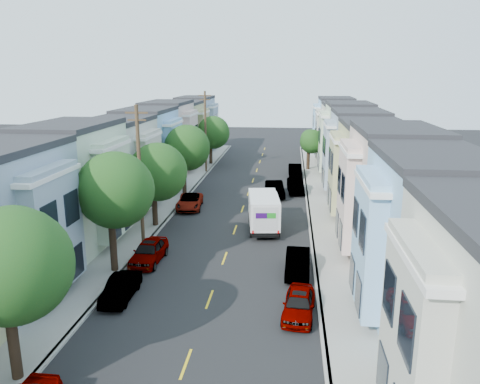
# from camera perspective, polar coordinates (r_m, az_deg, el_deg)

# --- Properties ---
(ground) EXTENTS (160.00, 160.00, 0.00)m
(ground) POSITION_cam_1_polar(r_m,az_deg,el_deg) (32.12, -1.89, -8.10)
(ground) COLOR black
(ground) RESTS_ON ground
(road_slab) EXTENTS (12.00, 70.00, 0.02)m
(road_slab) POSITION_cam_1_polar(r_m,az_deg,el_deg) (46.25, 0.70, -1.04)
(road_slab) COLOR black
(road_slab) RESTS_ON ground
(curb_left) EXTENTS (0.30, 70.00, 0.15)m
(curb_left) POSITION_cam_1_polar(r_m,az_deg,el_deg) (47.17, -6.63, -0.75)
(curb_left) COLOR gray
(curb_left) RESTS_ON ground
(curb_right) EXTENTS (0.30, 70.00, 0.15)m
(curb_right) POSITION_cam_1_polar(r_m,az_deg,el_deg) (46.07, 8.21, -1.17)
(curb_right) COLOR gray
(curb_right) RESTS_ON ground
(sidewalk_left) EXTENTS (2.60, 70.00, 0.15)m
(sidewalk_left) POSITION_cam_1_polar(r_m,az_deg,el_deg) (47.47, -8.16, -0.71)
(sidewalk_left) COLOR gray
(sidewalk_left) RESTS_ON ground
(sidewalk_right) EXTENTS (2.60, 70.00, 0.15)m
(sidewalk_right) POSITION_cam_1_polar(r_m,az_deg,el_deg) (46.14, 9.83, -1.21)
(sidewalk_right) COLOR gray
(sidewalk_right) RESTS_ON ground
(centerline) EXTENTS (0.12, 70.00, 0.01)m
(centerline) POSITION_cam_1_polar(r_m,az_deg,el_deg) (46.25, 0.70, -1.06)
(centerline) COLOR gold
(centerline) RESTS_ON ground
(townhouse_row_left) EXTENTS (5.00, 70.00, 8.50)m
(townhouse_row_left) POSITION_cam_1_polar(r_m,az_deg,el_deg) (48.56, -12.51, -0.66)
(townhouse_row_left) COLOR tan
(townhouse_row_left) RESTS_ON ground
(townhouse_row_right) EXTENTS (5.00, 70.00, 8.50)m
(townhouse_row_right) POSITION_cam_1_polar(r_m,az_deg,el_deg) (46.57, 14.49, -1.41)
(townhouse_row_right) COLOR tan
(townhouse_row_right) RESTS_ON ground
(tree_a) EXTENTS (4.59, 4.59, 7.37)m
(tree_a) POSITION_cam_1_polar(r_m,az_deg,el_deg) (20.15, -26.19, -8.11)
(tree_a) COLOR black
(tree_a) RESTS_ON ground
(tree_b) EXTENTS (4.70, 4.70, 7.72)m
(tree_b) POSITION_cam_1_polar(r_m,az_deg,el_deg) (29.28, -15.11, 0.19)
(tree_b) COLOR black
(tree_b) RESTS_ON ground
(tree_c) EXTENTS (4.70, 4.70, 6.94)m
(tree_c) POSITION_cam_1_polar(r_m,az_deg,el_deg) (37.90, -10.11, 2.40)
(tree_c) COLOR black
(tree_c) RESTS_ON ground
(tree_d) EXTENTS (4.70, 4.70, 7.22)m
(tree_d) POSITION_cam_1_polar(r_m,az_deg,el_deg) (48.11, -6.58, 5.36)
(tree_d) COLOR black
(tree_d) RESTS_ON ground
(tree_e) EXTENTS (4.46, 4.46, 6.67)m
(tree_e) POSITION_cam_1_polar(r_m,az_deg,el_deg) (64.13, -3.35, 7.25)
(tree_e) COLOR black
(tree_e) RESTS_ON ground
(tree_far_r) EXTENTS (3.10, 3.10, 5.29)m
(tree_far_r) POSITION_cam_1_polar(r_m,az_deg,el_deg) (60.96, 8.67, 6.07)
(tree_far_r) COLOR black
(tree_far_r) RESTS_ON ground
(utility_pole_near) EXTENTS (1.60, 0.26, 10.00)m
(utility_pole_near) POSITION_cam_1_polar(r_m,az_deg,el_deg) (33.87, -12.10, 1.91)
(utility_pole_near) COLOR #42301E
(utility_pole_near) RESTS_ON ground
(utility_pole_far) EXTENTS (1.60, 0.26, 10.00)m
(utility_pole_far) POSITION_cam_1_polar(r_m,az_deg,el_deg) (58.79, -4.23, 7.32)
(utility_pole_far) COLOR #42301E
(utility_pole_far) RESTS_ON ground
(fedex_truck) EXTENTS (2.29, 5.95, 2.85)m
(fedex_truck) POSITION_cam_1_polar(r_m,az_deg,el_deg) (37.51, 2.89, -2.20)
(fedex_truck) COLOR silver
(fedex_truck) RESTS_ON ground
(lead_sedan) EXTENTS (2.29, 4.75, 1.52)m
(lead_sedan) POSITION_cam_1_polar(r_m,az_deg,el_deg) (47.75, 4.27, 0.34)
(lead_sedan) COLOR black
(lead_sedan) RESTS_ON ground
(parked_left_b) EXTENTS (1.39, 3.78, 1.25)m
(parked_left_b) POSITION_cam_1_polar(r_m,az_deg,el_deg) (27.28, -14.32, -11.34)
(parked_left_b) COLOR black
(parked_left_b) RESTS_ON ground
(parked_left_c) EXTENTS (1.88, 4.62, 1.48)m
(parked_left_c) POSITION_cam_1_polar(r_m,az_deg,el_deg) (31.83, -11.04, -7.15)
(parked_left_c) COLOR #8A90A1
(parked_left_c) RESTS_ON ground
(parked_left_d) EXTENTS (2.64, 4.94, 1.32)m
(parked_left_d) POSITION_cam_1_polar(r_m,az_deg,el_deg) (43.62, -6.14, -1.18)
(parked_left_d) COLOR black
(parked_left_d) RESTS_ON ground
(parked_right_a) EXTENTS (1.97, 4.25, 1.34)m
(parked_right_a) POSITION_cam_1_polar(r_m,az_deg,el_deg) (24.96, 7.18, -13.41)
(parked_right_a) COLOR #4F525B
(parked_right_a) RESTS_ON ground
(parked_right_b) EXTENTS (1.61, 4.25, 1.40)m
(parked_right_b) POSITION_cam_1_polar(r_m,az_deg,el_deg) (29.80, 7.04, -8.58)
(parked_right_b) COLOR white
(parked_right_b) RESTS_ON ground
(parked_right_c) EXTENTS (1.88, 4.46, 1.45)m
(parked_right_c) POSITION_cam_1_polar(r_m,az_deg,el_deg) (49.49, 6.78, 0.73)
(parked_right_c) COLOR black
(parked_right_c) RESTS_ON ground
(parked_right_d) EXTENTS (1.66, 4.35, 1.43)m
(parked_right_d) POSITION_cam_1_polar(r_m,az_deg,el_deg) (57.40, 6.72, 2.60)
(parked_right_d) COLOR #120E40
(parked_right_d) RESTS_ON ground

